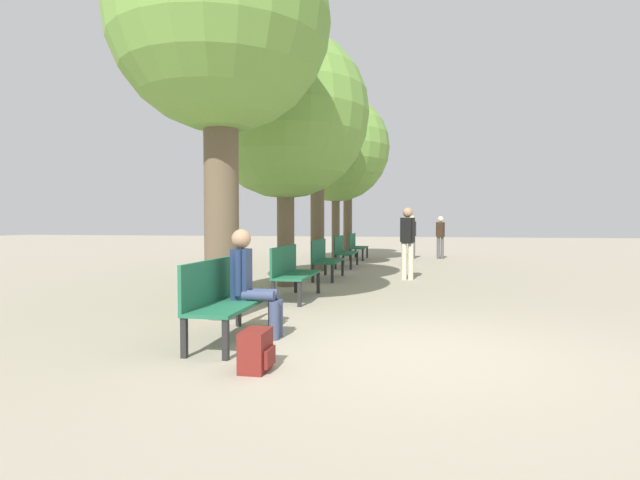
{
  "coord_description": "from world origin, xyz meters",
  "views": [
    {
      "loc": [
        0.15,
        -5.41,
        1.39
      ],
      "look_at": [
        -1.8,
        4.55,
        1.02
      ],
      "focal_mm": 28.0,
      "sensor_mm": 36.0,
      "label": 1
    }
  ],
  "objects_px": {
    "person_seated": "(251,280)",
    "pedestrian_far": "(407,238)",
    "bench_row_3": "(343,250)",
    "pedestrian_near": "(412,234)",
    "bench_row_2": "(324,257)",
    "tree_row_0": "(220,24)",
    "bench_row_0": "(224,295)",
    "tree_row_4": "(348,164)",
    "pedestrian_mid": "(440,234)",
    "bench_row_4": "(356,245)",
    "tree_row_2": "(317,127)",
    "tree_row_1": "(285,115)",
    "bench_row_1": "(292,269)",
    "tree_row_3": "(336,148)",
    "backpack": "(256,351)"
  },
  "relations": [
    {
      "from": "tree_row_4",
      "to": "pedestrian_near",
      "type": "distance_m",
      "value": 3.96
    },
    {
      "from": "tree_row_1",
      "to": "pedestrian_near",
      "type": "distance_m",
      "value": 9.37
    },
    {
      "from": "bench_row_2",
      "to": "bench_row_4",
      "type": "xyz_separation_m",
      "value": [
        0.0,
        6.39,
        0.0
      ]
    },
    {
      "from": "bench_row_3",
      "to": "tree_row_1",
      "type": "xyz_separation_m",
      "value": [
        -0.56,
        -4.69,
        3.12
      ]
    },
    {
      "from": "tree_row_3",
      "to": "pedestrian_far",
      "type": "distance_m",
      "value": 6.3
    },
    {
      "from": "bench_row_1",
      "to": "tree_row_4",
      "type": "xyz_separation_m",
      "value": [
        -0.56,
        11.41,
        3.19
      ]
    },
    {
      "from": "tree_row_4",
      "to": "pedestrian_mid",
      "type": "relative_size",
      "value": 3.2
    },
    {
      "from": "tree_row_3",
      "to": "pedestrian_near",
      "type": "distance_m",
      "value": 4.37
    },
    {
      "from": "bench_row_4",
      "to": "tree_row_4",
      "type": "relative_size",
      "value": 0.33
    },
    {
      "from": "tree_row_3",
      "to": "pedestrian_mid",
      "type": "relative_size",
      "value": 3.63
    },
    {
      "from": "tree_row_4",
      "to": "pedestrian_far",
      "type": "height_order",
      "value": "tree_row_4"
    },
    {
      "from": "bench_row_4",
      "to": "tree_row_1",
      "type": "height_order",
      "value": "tree_row_1"
    },
    {
      "from": "bench_row_0",
      "to": "pedestrian_far",
      "type": "height_order",
      "value": "pedestrian_far"
    },
    {
      "from": "person_seated",
      "to": "pedestrian_far",
      "type": "bearing_deg",
      "value": 74.82
    },
    {
      "from": "bench_row_2",
      "to": "tree_row_4",
      "type": "bearing_deg",
      "value": 93.91
    },
    {
      "from": "person_seated",
      "to": "pedestrian_far",
      "type": "height_order",
      "value": "pedestrian_far"
    },
    {
      "from": "bench_row_4",
      "to": "pedestrian_mid",
      "type": "distance_m",
      "value": 3.18
    },
    {
      "from": "tree_row_2",
      "to": "bench_row_2",
      "type": "bearing_deg",
      "value": -74.05
    },
    {
      "from": "bench_row_0",
      "to": "tree_row_3",
      "type": "bearing_deg",
      "value": 92.78
    },
    {
      "from": "bench_row_2",
      "to": "tree_row_2",
      "type": "distance_m",
      "value": 4.06
    },
    {
      "from": "bench_row_4",
      "to": "tree_row_4",
      "type": "xyz_separation_m",
      "value": [
        -0.56,
        1.83,
        3.19
      ]
    },
    {
      "from": "tree_row_3",
      "to": "pedestrian_near",
      "type": "bearing_deg",
      "value": 36.61
    },
    {
      "from": "bench_row_2",
      "to": "tree_row_0",
      "type": "xyz_separation_m",
      "value": [
        -0.56,
        -5.06,
        3.67
      ]
    },
    {
      "from": "bench_row_3",
      "to": "tree_row_2",
      "type": "xyz_separation_m",
      "value": [
        -0.56,
        -1.23,
        3.51
      ]
    },
    {
      "from": "bench_row_4",
      "to": "pedestrian_mid",
      "type": "height_order",
      "value": "pedestrian_mid"
    },
    {
      "from": "bench_row_4",
      "to": "person_seated",
      "type": "distance_m",
      "value": 12.55
    },
    {
      "from": "bench_row_4",
      "to": "tree_row_1",
      "type": "xyz_separation_m",
      "value": [
        -0.56,
        -7.88,
        3.12
      ]
    },
    {
      "from": "tree_row_0",
      "to": "tree_row_2",
      "type": "distance_m",
      "value": 7.03
    },
    {
      "from": "bench_row_3",
      "to": "bench_row_4",
      "type": "height_order",
      "value": "same"
    },
    {
      "from": "tree_row_1",
      "to": "backpack",
      "type": "distance_m",
      "value": 7.01
    },
    {
      "from": "person_seated",
      "to": "pedestrian_near",
      "type": "relative_size",
      "value": 0.8
    },
    {
      "from": "bench_row_1",
      "to": "tree_row_4",
      "type": "height_order",
      "value": "tree_row_4"
    },
    {
      "from": "pedestrian_far",
      "to": "tree_row_2",
      "type": "bearing_deg",
      "value": 145.5
    },
    {
      "from": "bench_row_3",
      "to": "pedestrian_near",
      "type": "bearing_deg",
      "value": 62.72
    },
    {
      "from": "bench_row_0",
      "to": "pedestrian_mid",
      "type": "distance_m",
      "value": 13.91
    },
    {
      "from": "tree_row_0",
      "to": "bench_row_3",
      "type": "bearing_deg",
      "value": 86.11
    },
    {
      "from": "bench_row_4",
      "to": "tree_row_3",
      "type": "relative_size",
      "value": 0.29
    },
    {
      "from": "person_seated",
      "to": "bench_row_0",
      "type": "bearing_deg",
      "value": -138.84
    },
    {
      "from": "tree_row_1",
      "to": "pedestrian_mid",
      "type": "relative_size",
      "value": 3.44
    },
    {
      "from": "bench_row_0",
      "to": "tree_row_2",
      "type": "height_order",
      "value": "tree_row_2"
    },
    {
      "from": "person_seated",
      "to": "bench_row_3",
      "type": "bearing_deg",
      "value": 91.56
    },
    {
      "from": "bench_row_3",
      "to": "tree_row_3",
      "type": "bearing_deg",
      "value": 105.78
    },
    {
      "from": "bench_row_3",
      "to": "tree_row_4",
      "type": "bearing_deg",
      "value": 96.38
    },
    {
      "from": "bench_row_2",
      "to": "bench_row_4",
      "type": "relative_size",
      "value": 1.0
    },
    {
      "from": "bench_row_1",
      "to": "bench_row_2",
      "type": "height_order",
      "value": "same"
    },
    {
      "from": "bench_row_3",
      "to": "backpack",
      "type": "relative_size",
      "value": 4.35
    },
    {
      "from": "bench_row_1",
      "to": "pedestrian_near",
      "type": "height_order",
      "value": "pedestrian_near"
    },
    {
      "from": "tree_row_4",
      "to": "pedestrian_mid",
      "type": "bearing_deg",
      "value": -15.99
    },
    {
      "from": "tree_row_4",
      "to": "backpack",
      "type": "height_order",
      "value": "tree_row_4"
    },
    {
      "from": "pedestrian_mid",
      "to": "tree_row_3",
      "type": "bearing_deg",
      "value": -151.1
    }
  ]
}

